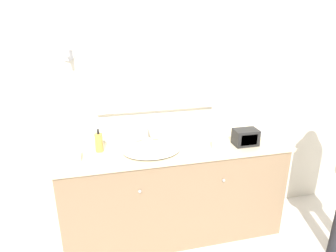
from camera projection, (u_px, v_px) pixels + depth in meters
name	position (u px, v px, depth m)	size (l,w,h in m)	color
wall_back	(167.00, 93.00, 2.62)	(8.00, 0.18, 2.55)	silver
vanity_counter	(175.00, 193.00, 2.66)	(1.97, 0.51, 0.88)	#937556
sink_basin	(151.00, 149.00, 2.44)	(0.47, 0.42, 0.17)	silver
soap_bottle	(99.00, 142.00, 2.42)	(0.06, 0.06, 0.19)	gold
appliance_box	(246.00, 137.00, 2.54)	(0.20, 0.14, 0.14)	black
picture_frame	(218.00, 141.00, 2.46)	(0.10, 0.01, 0.15)	#B2B2B7
hand_towel_near_sink	(69.00, 156.00, 2.29)	(0.17, 0.10, 0.05)	silver
hand_towel_far_corner	(259.00, 133.00, 2.75)	(0.19, 0.13, 0.04)	white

